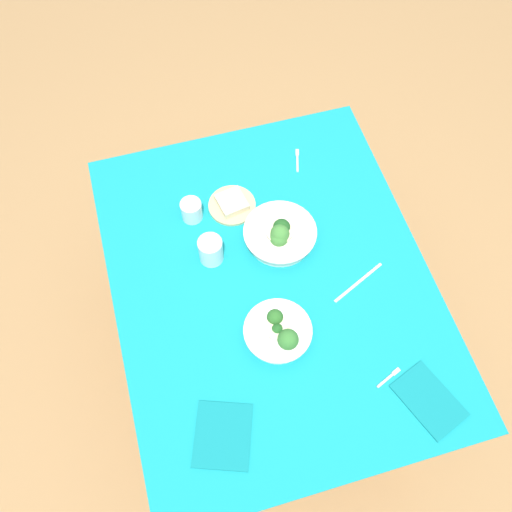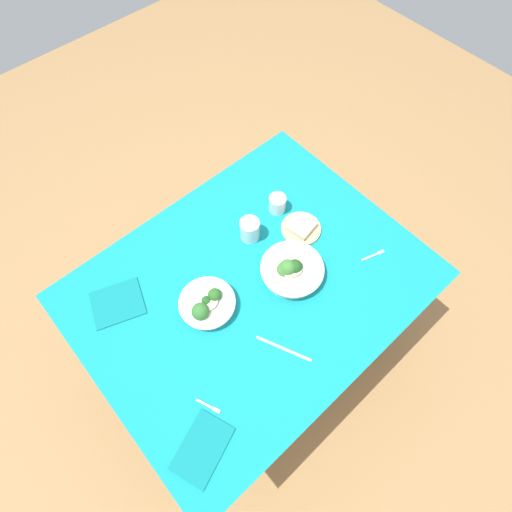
{
  "view_description": "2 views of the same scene",
  "coord_description": "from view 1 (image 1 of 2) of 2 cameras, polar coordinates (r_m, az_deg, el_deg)",
  "views": [
    {
      "loc": [
        -0.81,
        0.29,
        2.44
      ],
      "look_at": [
        0.08,
        0.03,
        0.75
      ],
      "focal_mm": 40.17,
      "sensor_mm": 36.0,
      "label": 1
    },
    {
      "loc": [
        -0.45,
        -0.53,
        2.21
      ],
      "look_at": [
        0.08,
        0.06,
        0.75
      ],
      "focal_mm": 28.86,
      "sensor_mm": 36.0,
      "label": 2
    }
  ],
  "objects": [
    {
      "name": "napkin_folded_lower",
      "position": [
        1.86,
        16.85,
        -13.57
      ],
      "size": [
        0.24,
        0.2,
        0.01
      ],
      "primitive_type": "cube",
      "rotation": [
        0.0,
        0.0,
        0.36
      ],
      "color": "#0F777D",
      "rests_on": "dining_table"
    },
    {
      "name": "table_knife_left",
      "position": [
        1.96,
        10.15,
        -2.62
      ],
      "size": [
        0.1,
        0.2,
        0.0
      ],
      "primitive_type": "cube",
      "rotation": [
        0.0,
        0.0,
        5.14
      ],
      "color": "#B7B7BC",
      "rests_on": "dining_table"
    },
    {
      "name": "broccoli_bowl_far",
      "position": [
        1.82,
        2.28,
        -7.59
      ],
      "size": [
        0.22,
        0.22,
        0.09
      ],
      "color": "white",
      "rests_on": "dining_table"
    },
    {
      "name": "napkin_folded_upper",
      "position": [
        1.76,
        -3.32,
        -17.4
      ],
      "size": [
        0.24,
        0.22,
        0.01
      ],
      "primitive_type": "cube",
      "rotation": [
        0.0,
        0.0,
        -0.35
      ],
      "color": "#0F777D",
      "rests_on": "dining_table"
    },
    {
      "name": "fork_by_near_bowl",
      "position": [
        1.85,
        13.16,
        -11.65
      ],
      "size": [
        0.05,
        0.09,
        0.0
      ],
      "rotation": [
        0.0,
        0.0,
        5.1
      ],
      "color": "#B7B7BC",
      "rests_on": "dining_table"
    },
    {
      "name": "broccoli_bowl_near",
      "position": [
        1.98,
        2.4,
        2.16
      ],
      "size": [
        0.25,
        0.25,
        0.1
      ],
      "color": "silver",
      "rests_on": "dining_table"
    },
    {
      "name": "water_glass_center",
      "position": [
        2.04,
        -6.44,
        4.55
      ],
      "size": [
        0.08,
        0.08,
        0.08
      ],
      "primitive_type": "cylinder",
      "color": "silver",
      "rests_on": "dining_table"
    },
    {
      "name": "water_glass_side",
      "position": [
        1.93,
        -4.53,
        0.59
      ],
      "size": [
        0.08,
        0.08,
        0.1
      ],
      "primitive_type": "cylinder",
      "color": "silver",
      "rests_on": "dining_table"
    },
    {
      "name": "dining_table",
      "position": [
        2.02,
        1.52,
        -3.79
      ],
      "size": [
        1.34,
        1.06,
        0.71
      ],
      "color": "teal",
      "rests_on": "ground_plane"
    },
    {
      "name": "fork_by_far_bowl",
      "position": [
        2.21,
        4.14,
        9.57
      ],
      "size": [
        0.11,
        0.04,
        0.0
      ],
      "rotation": [
        0.0,
        0.0,
        5.98
      ],
      "color": "#B7B7BC",
      "rests_on": "dining_table"
    },
    {
      "name": "bread_side_plate",
      "position": [
        2.07,
        -2.41,
        5.19
      ],
      "size": [
        0.17,
        0.17,
        0.04
      ],
      "color": "#D6B27A",
      "rests_on": "dining_table"
    },
    {
      "name": "ground_plane",
      "position": [
        2.58,
        1.2,
        -9.53
      ],
      "size": [
        6.0,
        6.0,
        0.0
      ],
      "primitive_type": "plane",
      "color": "#9E7547"
    }
  ]
}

